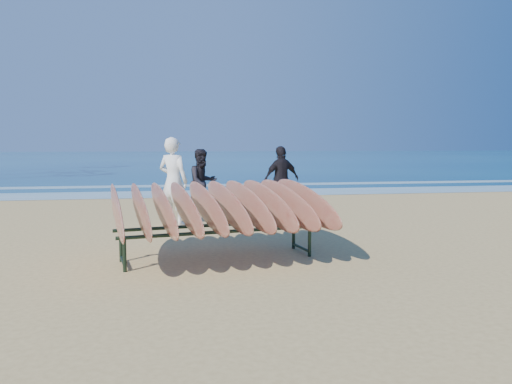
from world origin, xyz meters
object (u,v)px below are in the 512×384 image
surfboard_rack (217,207)px  person_dark_b (281,179)px  person_dark_a (203,182)px  person_white (173,181)px

surfboard_rack → person_dark_b: size_ratio=2.00×
surfboard_rack → person_dark_a: bearing=79.2°
surfboard_rack → person_white: (-0.68, 3.62, 0.15)m
person_white → person_dark_a: person_white is taller
person_dark_a → surfboard_rack: bearing=-119.5°
person_white → person_dark_b: (2.86, 1.47, -0.10)m
surfboard_rack → person_dark_b: bearing=56.9°
person_white → person_dark_a: bearing=-84.6°
person_dark_a → person_white: bearing=-147.4°
person_dark_a → person_dark_b: size_ratio=0.96×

